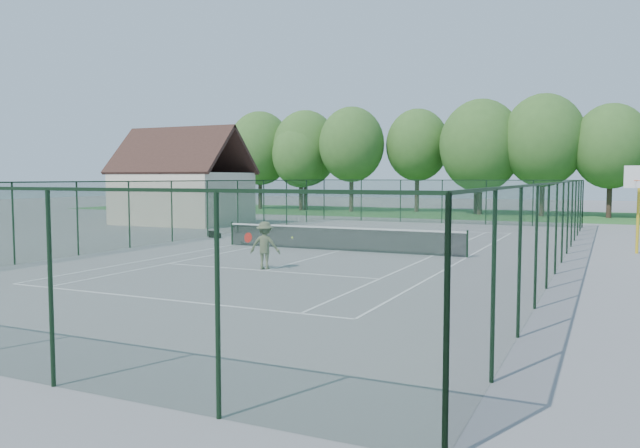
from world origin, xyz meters
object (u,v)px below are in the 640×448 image
at_px(tennis_net, 340,238).
at_px(sports_bag_a, 213,234).
at_px(basketball_goal, 639,192).
at_px(tennis_player, 265,245).

relative_size(tennis_net, sports_bag_a, 24.57).
xyz_separation_m(tennis_net, sports_bag_a, (-8.37, 2.62, -0.40)).
bearing_deg(tennis_net, basketball_goal, 18.47).
bearing_deg(sports_bag_a, basketball_goal, 10.70).
relative_size(basketball_goal, sports_bag_a, 8.09).
height_order(tennis_net, basketball_goal, basketball_goal).
bearing_deg(basketball_goal, tennis_net, -161.53).
xyz_separation_m(tennis_net, basketball_goal, (11.65, 3.89, 1.99)).
xyz_separation_m(basketball_goal, tennis_player, (-11.85, -9.96, -1.74)).
distance_m(tennis_net, basketball_goal, 12.44).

